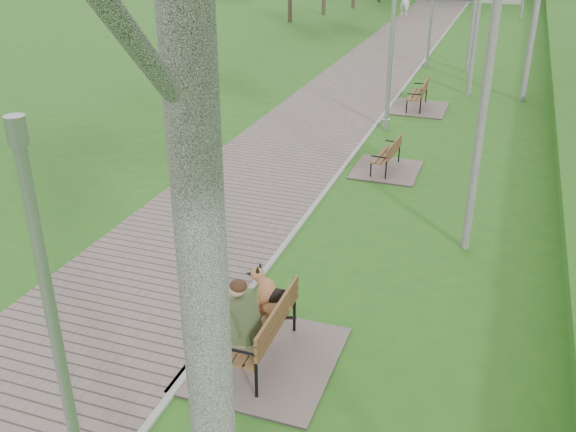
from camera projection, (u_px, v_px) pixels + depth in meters
walkway at (348, 93)px, 22.69m from camera, size 3.50×67.00×0.04m
kerb at (397, 97)px, 22.16m from camera, size 0.10×67.00×0.05m
bench_main at (255, 332)px, 8.99m from camera, size 2.02×2.24×1.76m
bench_second at (385, 164)px, 15.89m from camera, size 1.59×1.76×0.97m
bench_third at (417, 102)px, 20.86m from camera, size 1.84×2.05×1.13m
lamp_post_near at (65, 383)px, 5.60m from camera, size 0.17×0.17×4.53m
lamp_post_second at (392, 41)px, 17.86m from camera, size 0.21×0.21×5.48m
lamp_post_third at (431, 15)px, 25.56m from camera, size 0.17×0.17×4.50m
pedestrian_near at (405, 0)px, 39.03m from camera, size 0.80×0.64×1.89m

